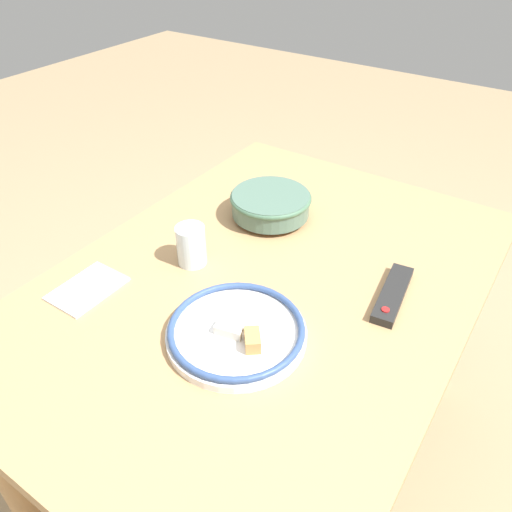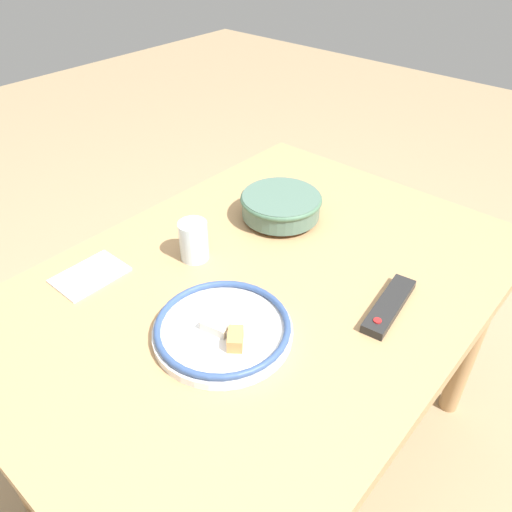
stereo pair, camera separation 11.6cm
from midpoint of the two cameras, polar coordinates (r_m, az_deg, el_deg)
ground_plane at (r=1.68m, az=2.65°, el=-21.47°), size 8.00×8.00×0.00m
dining_table at (r=1.20m, az=3.47°, el=-5.85°), size 1.24×0.88×0.70m
noodle_bowl at (r=1.34m, az=5.36°, el=5.73°), size 0.22×0.22×0.07m
food_plate at (r=1.01m, az=-0.49°, el=-8.49°), size 0.28×0.28×0.05m
tv_remote at (r=1.12m, az=17.90°, el=-5.53°), size 0.20×0.07×0.02m
drinking_glass at (r=1.19m, az=-4.37°, el=1.66°), size 0.07×0.07×0.10m
folded_napkin at (r=1.20m, az=-15.86°, el=-2.23°), size 0.16×0.11×0.01m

